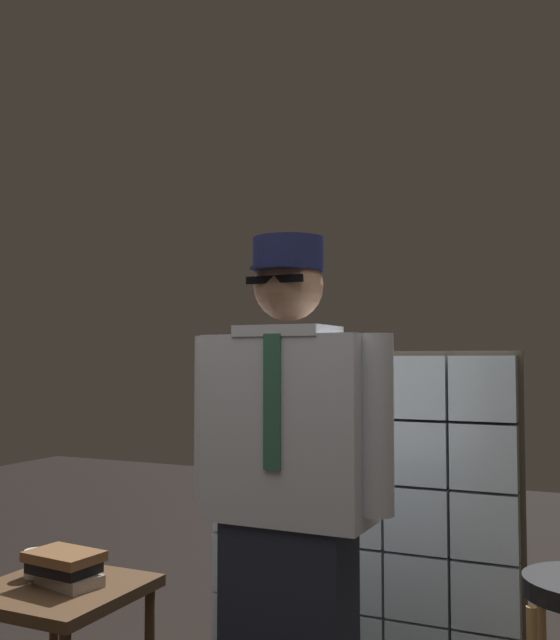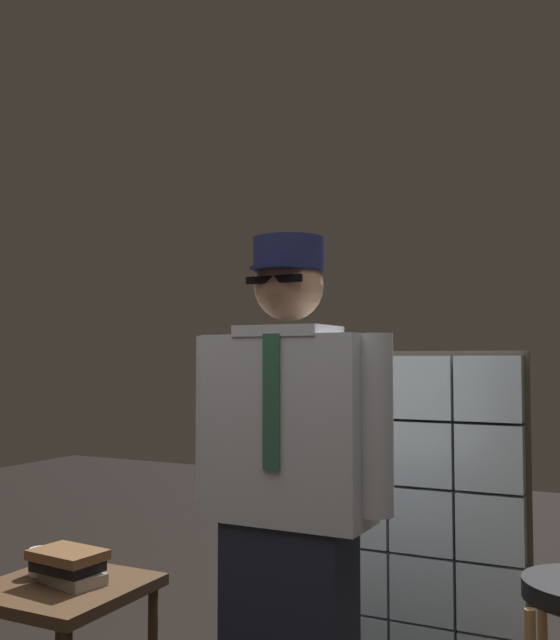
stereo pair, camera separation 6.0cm
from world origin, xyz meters
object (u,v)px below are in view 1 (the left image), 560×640
at_px(side_table, 60,609).
at_px(book_stack, 66,567).
at_px(standing_person, 289,499).
at_px(coffee_mug, 36,563).

bearing_deg(side_table, book_stack, 20.66).
bearing_deg(book_stack, side_table, -159.34).
distance_m(standing_person, side_table, 0.91).
distance_m(standing_person, coffee_mug, 1.00).
relative_size(standing_person, book_stack, 6.37).
relative_size(standing_person, side_table, 3.04).
height_order(side_table, book_stack, book_stack).
xyz_separation_m(standing_person, coffee_mug, (-0.95, -0.10, -0.29)).
distance_m(side_table, book_stack, 0.14).
bearing_deg(coffee_mug, side_table, -15.02).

